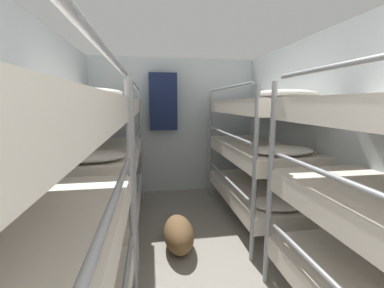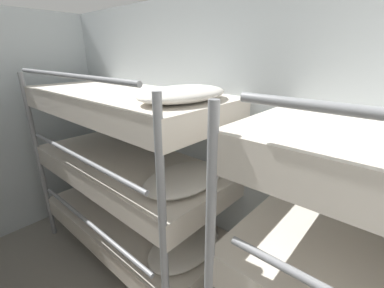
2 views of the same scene
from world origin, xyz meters
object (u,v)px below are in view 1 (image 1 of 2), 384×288
at_px(bunk_stack_left_far, 103,156).
at_px(duffel_bag, 179,234).
at_px(bunk_stack_right_far, 258,151).
at_px(hanging_coat, 163,102).

height_order(bunk_stack_left_far, duffel_bag, bunk_stack_left_far).
relative_size(bunk_stack_left_far, duffel_bag, 2.83).
xyz_separation_m(bunk_stack_right_far, duffel_bag, (-1.06, -0.50, -0.76)).
height_order(duffel_bag, hanging_coat, hanging_coat).
relative_size(bunk_stack_left_far, bunk_stack_right_far, 1.00).
bearing_deg(hanging_coat, duffel_bag, -88.24).
bearing_deg(bunk_stack_right_far, bunk_stack_left_far, 180.00).
distance_m(bunk_stack_left_far, hanging_coat, 1.52).
xyz_separation_m(bunk_stack_left_far, hanging_coat, (0.75, 1.17, 0.61)).
distance_m(bunk_stack_right_far, hanging_coat, 1.73).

